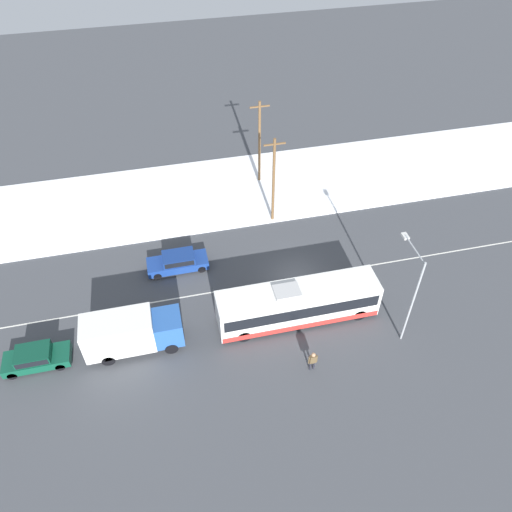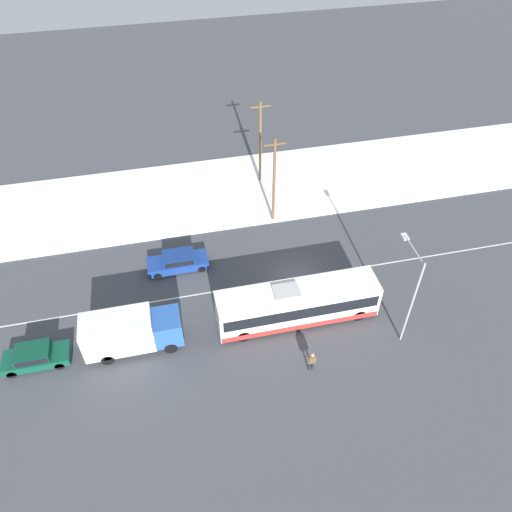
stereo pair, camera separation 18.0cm
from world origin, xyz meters
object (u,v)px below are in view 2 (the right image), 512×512
box_truck (130,331)px  streetlamp (411,286)px  utility_pole_snowlot (260,142)px  city_bus (297,304)px  pedestrian_at_stop (312,360)px  utility_pole_roadside (274,180)px  sedan_car (178,261)px  parked_car_near_truck (35,356)px

box_truck → streetlamp: bearing=-8.8°
box_truck → streetlamp: (18.32, -2.84, 3.09)m
box_truck → streetlamp: streetlamp is taller
utility_pole_snowlot → city_bus: bearing=-94.3°
pedestrian_at_stop → utility_pole_roadside: utility_pole_roadside is taller
city_bus → utility_pole_roadside: bearing=84.6°
pedestrian_at_stop → utility_pole_roadside: 16.11m
box_truck → sedan_car: bearing=60.9°
city_bus → parked_car_near_truck: city_bus is taller
pedestrian_at_stop → streetlamp: streetlamp is taller
city_bus → streetlamp: 7.90m
box_truck → utility_pole_snowlot: utility_pole_snowlot is taller
box_truck → utility_pole_snowlot: (12.99, 17.35, 2.66)m
city_bus → box_truck: 11.68m
city_bus → parked_car_near_truck: size_ratio=2.67×
city_bus → sedan_car: size_ratio=2.41×
parked_car_near_truck → utility_pole_snowlot: bearing=41.7°
pedestrian_at_stop → streetlamp: size_ratio=0.24×
sedan_car → pedestrian_at_stop: bearing=123.2°
box_truck → parked_car_near_truck: 6.44m
sedan_car → streetlamp: size_ratio=0.64×
parked_car_near_truck → utility_pole_snowlot: utility_pole_snowlot is taller
box_truck → utility_pole_snowlot: bearing=53.2°
pedestrian_at_stop → streetlamp: (6.90, 1.64, 3.69)m
streetlamp → box_truck: bearing=171.2°
pedestrian_at_stop → utility_pole_snowlot: (1.57, 21.83, 3.26)m
parked_car_near_truck → pedestrian_at_stop: pedestrian_at_stop is taller
city_bus → utility_pole_snowlot: size_ratio=1.39×
utility_pole_roadside → sedan_car: bearing=-154.3°
box_truck → pedestrian_at_stop: bearing=-21.4°
parked_car_near_truck → box_truck: bearing=-0.6°
utility_pole_roadside → utility_pole_snowlot: (0.24, 6.10, 0.06)m
parked_car_near_truck → utility_pole_roadside: size_ratio=0.53×
sedan_car → parked_car_near_truck: size_ratio=1.11×
sedan_car → city_bus: bearing=138.0°
utility_pole_roadside → box_truck: bearing=-138.6°
pedestrian_at_stop → sedan_car: bearing=123.2°
city_bus → sedan_car: bearing=138.0°
box_truck → streetlamp: 18.79m
city_bus → sedan_car: (-7.78, 7.01, -0.75)m
streetlamp → utility_pole_snowlot: 20.88m
box_truck → pedestrian_at_stop: (11.42, -4.48, -0.60)m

